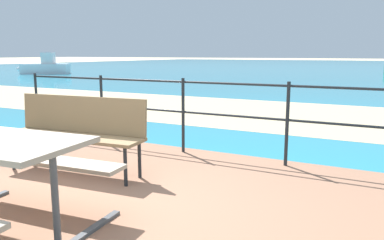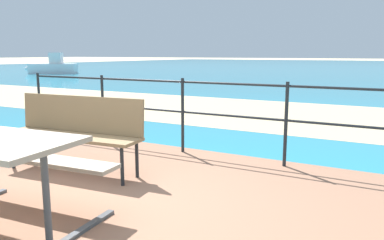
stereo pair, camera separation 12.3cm
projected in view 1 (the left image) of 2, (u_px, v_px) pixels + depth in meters
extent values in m
plane|color=beige|center=(57.00, 219.00, 3.38)|extent=(240.00, 240.00, 0.00)
cube|color=#996B51|center=(57.00, 216.00, 3.37)|extent=(6.40, 5.20, 0.06)
cube|color=teal|center=(359.00, 68.00, 38.45)|extent=(90.00, 90.00, 0.01)
cube|color=tan|center=(268.00, 113.00, 9.33)|extent=(54.01, 4.81, 0.01)
cube|color=tan|center=(45.00, 160.00, 3.39)|extent=(1.57, 0.39, 0.04)
cylinder|color=#4C5156|center=(55.00, 203.00, 2.60)|extent=(0.05, 0.05, 0.77)
cube|color=#8C704C|center=(73.00, 136.00, 4.40)|extent=(1.78, 0.56, 0.04)
cube|color=#8C704C|center=(82.00, 114.00, 4.52)|extent=(1.75, 0.22, 0.43)
cylinder|color=#1E2328|center=(13.00, 152.00, 4.59)|extent=(0.04, 0.04, 0.45)
cylinder|color=#1E2328|center=(31.00, 146.00, 4.87)|extent=(0.04, 0.04, 0.45)
cylinder|color=#1E2328|center=(125.00, 166.00, 4.01)|extent=(0.04, 0.04, 0.45)
cylinder|color=#1E2328|center=(139.00, 159.00, 4.28)|extent=(0.04, 0.04, 0.45)
cylinder|color=#1E2328|center=(37.00, 103.00, 6.68)|extent=(0.04, 0.04, 1.06)
cylinder|color=#1E2328|center=(102.00, 109.00, 6.02)|extent=(0.04, 0.04, 1.06)
cylinder|color=#1E2328|center=(183.00, 116.00, 5.36)|extent=(0.04, 0.04, 1.06)
cylinder|color=#1E2328|center=(287.00, 124.00, 4.70)|extent=(0.04, 0.04, 1.06)
cylinder|color=#1E2328|center=(183.00, 82.00, 5.28)|extent=(5.90, 0.03, 0.03)
cylinder|color=#1E2328|center=(183.00, 112.00, 5.35)|extent=(5.90, 0.03, 0.03)
cube|color=silver|center=(45.00, 69.00, 27.19)|extent=(3.41, 2.57, 0.72)
cube|color=silver|center=(48.00, 58.00, 27.06)|extent=(1.09, 1.05, 0.80)
cone|color=silver|center=(19.00, 69.00, 27.12)|extent=(0.75, 0.81, 0.65)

